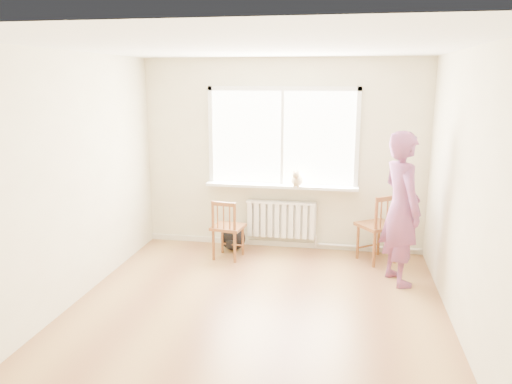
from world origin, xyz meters
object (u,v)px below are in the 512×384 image
at_px(chair_left, 227,229).
at_px(person, 401,209).
at_px(cat, 297,179).
at_px(chair_right, 380,228).
at_px(backpack, 233,238).

relative_size(chair_left, person, 0.45).
distance_m(chair_left, cat, 1.19).
height_order(person, cat, person).
height_order(chair_left, cat, cat).
bearing_deg(person, chair_left, 57.36).
bearing_deg(chair_right, backpack, -38.85).
relative_size(chair_right, backpack, 2.62).
bearing_deg(chair_right, person, 70.52).
height_order(cat, backpack, cat).
relative_size(person, cat, 4.85).
xyz_separation_m(chair_left, person, (2.22, -0.41, 0.50)).
bearing_deg(backpack, cat, 6.68).
bearing_deg(backpack, chair_right, -3.41).
bearing_deg(chair_left, cat, -144.50).
xyz_separation_m(chair_right, person, (0.18, -0.64, 0.44)).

